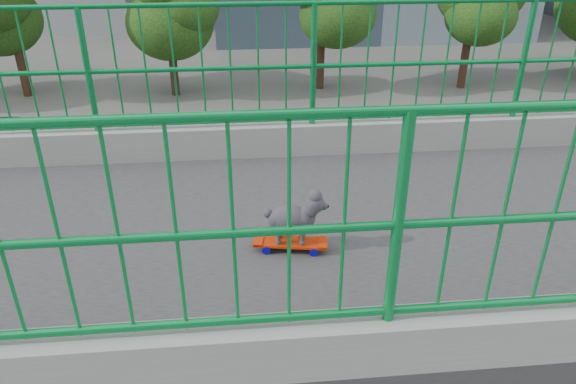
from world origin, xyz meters
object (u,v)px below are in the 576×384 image
Objects in this scene: car_3 at (508,145)px; skateboard at (291,243)px; poodle at (294,217)px; car_2 at (470,185)px; car_4 at (13,134)px; car_1 at (438,236)px; car_5 at (465,313)px.

skateboard is at bearing 146.92° from car_3.
car_2 is at bearing 159.51° from poodle.
poodle is 0.09× the size of car_3.
car_4 is at bearing -143.02° from poodle.
car_3 is at bearing 141.31° from car_1.
poodle reaches higher than skateboard.
car_3 is (-3.20, 2.87, 0.01)m from car_2.
car_4 reaches higher than car_3.
car_2 is 1.15× the size of car_5.
skateboard is 0.11× the size of car_2.
car_4 is (-9.60, -14.94, -0.07)m from car_1.
skateboard is 0.11× the size of car_1.
car_5 is (9.60, -5.59, 0.01)m from car_3.
car_3 is (-15.89, 10.35, -6.34)m from skateboard.
car_5 is at bearing 153.00° from poodle.
poodle is 10.24m from car_5.
car_5 is (3.20, -0.47, -0.07)m from car_1.
car_3 is at bearing 156.86° from skateboard.
skateboard is 0.22m from poodle.
poodle reaches higher than car_1.
skateboard is 16.04m from car_2.
skateboard reaches higher than car_3.
car_5 is at bearing 156.93° from car_2.
poodle reaches higher than car_2.
poodle is 0.10× the size of car_5.
car_1 is at bearing 144.80° from car_2.
poodle is at bearing 90.00° from skateboard.
poodle reaches higher than car_5.
poodle is 20.05m from car_3.
car_2 is 1.03× the size of car_3.
car_1 is at bearing -122.72° from car_4.
car_1 is 1.09× the size of car_5.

